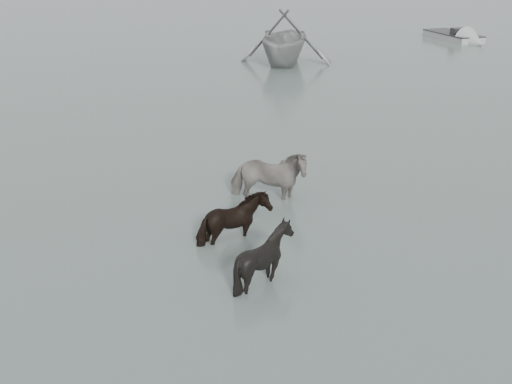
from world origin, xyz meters
The scene contains 6 objects.
ground centered at (0.00, 0.00, 0.00)m, with size 140.00×140.00×0.00m, color #566660.
pony_pinto centered at (0.53, 3.26, 0.79)m, with size 0.85×1.88×1.58m, color black.
pony_dark centered at (0.21, 0.96, 0.65)m, with size 1.29×1.10×1.30m, color black.
pony_black centered at (1.04, -0.57, 0.65)m, with size 1.05×1.18×1.30m, color black.
rowboat_trail centered at (-1.17, 19.94, 1.36)m, with size 4.46×5.17×2.72m, color gray.
skiff_mid centered at (7.64, 29.16, 0.38)m, with size 5.42×1.60×0.75m, color #A4A7A4, non-canonical shape.
Camera 1 is at (2.57, -10.55, 5.84)m, focal length 45.00 mm.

